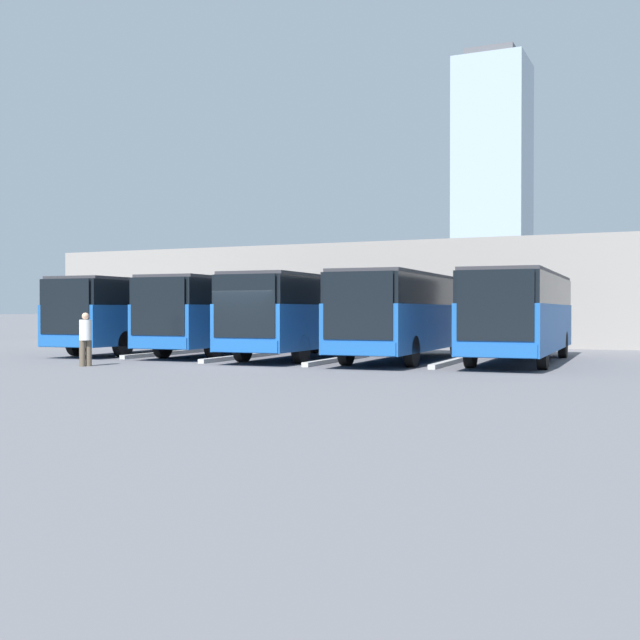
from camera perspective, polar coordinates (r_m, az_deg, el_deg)
The scene contains 13 objects.
ground_plane at distance 26.82m, azimuth -5.46°, elevation -3.26°, with size 600.00×600.00×0.00m, color #5B5B60.
bus_0 at distance 29.27m, azimuth 14.11°, elevation 0.52°, with size 3.01×10.97×3.16m.
curb_divider_0 at distance 28.20m, azimuth 9.46°, elevation -2.92°, with size 0.24×6.22×0.15m, color #B2B2AD.
bus_1 at distance 29.62m, azimuth 6.15°, elevation 0.54°, with size 3.01×10.97×3.16m.
curb_divider_1 at distance 28.89m, azimuth 1.33°, elevation -2.83°, with size 0.24×6.22×0.15m, color #B2B2AD.
bus_2 at distance 31.23m, azimuth -0.85°, elevation 0.55°, with size 3.01×10.97×3.16m.
curb_divider_2 at distance 30.80m, azimuth -5.54°, elevation -2.61°, with size 0.24×6.22×0.15m, color #B2B2AD.
bus_3 at distance 33.89m, azimuth -6.43°, elevation 0.56°, with size 3.01×10.97×3.16m.
curb_divider_3 at distance 33.69m, azimuth -10.79°, elevation -2.34°, with size 0.24×6.22×0.15m, color #B2B2AD.
bus_4 at distance 35.93m, azimuth -12.19°, elevation 0.55°, with size 3.01×10.97×3.16m.
pedestrian at distance 27.54m, azimuth -16.34°, elevation -1.20°, with size 0.53×0.53×1.77m.
station_building at distance 48.35m, azimuth 8.40°, elevation 1.77°, with size 44.84×16.51×5.50m.
office_tower at distance 219.71m, azimuth 12.18°, elevation 9.20°, with size 18.23×18.23×70.14m.
Camera 1 is at (-13.32, 23.20, 1.84)m, focal length 45.00 mm.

